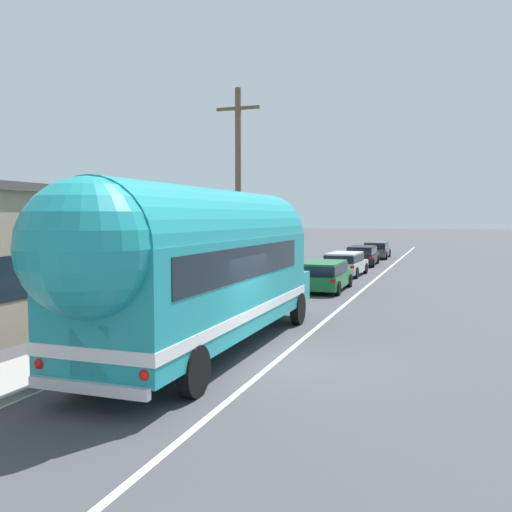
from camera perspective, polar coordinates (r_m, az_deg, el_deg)
ground_plane at (r=13.30m, az=1.89°, el=-10.86°), size 300.00×300.00×0.00m
lane_markings at (r=25.13m, az=6.34°, el=-3.80°), size 3.86×80.00×0.01m
sidewalk_slab at (r=24.07m, az=-1.62°, el=-3.95°), size 1.89×90.00×0.15m
utility_pole at (r=22.42m, az=-1.84°, el=6.60°), size 1.80×0.24×8.50m
painted_bus at (r=13.54m, az=-5.69°, el=-0.71°), size 2.60×12.15×4.12m
car_lead at (r=25.86m, az=6.91°, el=-1.81°), size 2.05×4.55×1.37m
car_second at (r=32.60m, az=9.11°, el=-0.63°), size 2.07×4.39×1.37m
car_third at (r=39.83m, az=10.84°, el=0.19°), size 2.02×4.70×1.37m
car_fourth at (r=46.98m, az=12.25°, el=0.75°), size 2.02×4.78×1.37m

